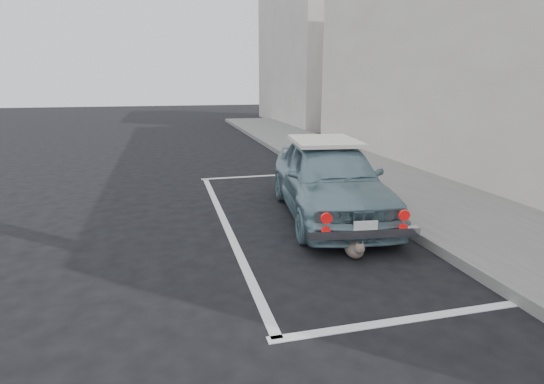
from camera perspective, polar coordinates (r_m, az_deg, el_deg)
The scene contains 8 objects.
ground at distance 4.94m, azimuth 9.65°, elevation -14.38°, with size 80.00×80.00×0.00m, color black.
sidewalk at distance 8.10m, azimuth 24.96°, elevation -3.26°, with size 2.80×40.00×0.15m, color #62625D.
building_far at distance 25.33m, azimuth 4.87°, elevation 18.34°, with size 3.50×10.00×8.00m, color #B0A8A0.
pline_rear at distance 4.77m, azimuth 17.90°, elevation -15.99°, with size 3.00×0.12×0.01m, color silver.
pline_front at distance 10.94m, azimuth -1.63°, elevation 2.16°, with size 3.00×0.12×0.01m, color silver.
pline_side at distance 7.38m, azimuth -6.31°, elevation -4.19°, with size 0.12×7.00×0.01m, color silver.
retro_coupe at distance 7.66m, azimuth 7.65°, elevation 1.90°, with size 2.15×4.25×1.38m.
cat at distance 6.02m, azimuth 11.07°, elevation -7.51°, with size 0.24×0.54×0.29m.
Camera 1 is at (-1.82, -3.92, 2.38)m, focal length 28.00 mm.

